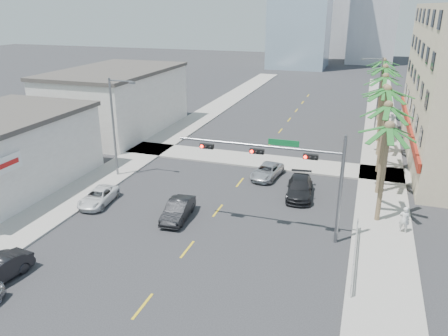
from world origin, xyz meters
name	(u,v)px	position (x,y,z in m)	size (l,w,h in m)	color
ground	(160,285)	(0.00, 0.00, 0.00)	(260.00, 260.00, 0.00)	#262628
sidewalk_right	(382,182)	(12.00, 20.00, 0.07)	(4.00, 120.00, 0.15)	gray
sidewalk_left	(142,154)	(-12.00, 20.00, 0.07)	(4.00, 120.00, 0.15)	gray
sidewalk_cross	(257,160)	(0.00, 22.00, 0.07)	(80.00, 4.00, 0.15)	gray
building_left_far	(117,102)	(-19.50, 28.00, 3.60)	(11.00, 18.00, 7.20)	beige
traffic_signal_mast	(291,166)	(5.78, 7.95, 5.06)	(11.12, 0.54, 7.20)	slate
palm_tree_0	(389,128)	(11.60, 12.00, 7.08)	(4.80, 4.80, 7.80)	brown
palm_tree_1	(388,107)	(11.60, 17.20, 7.43)	(4.80, 4.80, 8.16)	brown
palm_tree_2	(388,90)	(11.60, 22.40, 7.78)	(4.80, 4.80, 8.52)	brown
palm_tree_3	(386,88)	(11.60, 27.60, 7.08)	(4.80, 4.80, 7.80)	brown
palm_tree_4	(386,77)	(11.60, 32.80, 7.43)	(4.80, 4.80, 8.16)	brown
palm_tree_5	(385,68)	(11.60, 38.00, 7.78)	(4.80, 4.80, 8.52)	brown
palm_tree_6	(384,68)	(11.60, 43.20, 7.08)	(4.80, 4.80, 7.80)	brown
palm_tree_7	(384,61)	(11.60, 48.40, 7.43)	(4.80, 4.80, 8.16)	brown
streetlight_left	(115,123)	(-11.00, 14.00, 5.06)	(2.55, 0.25, 9.00)	slate
streetlight_right	(377,90)	(11.00, 38.00, 5.06)	(2.55, 0.25, 9.00)	slate
guardrail	(355,251)	(10.30, 6.00, 0.67)	(0.08, 8.08, 1.00)	silver
car_parked_far	(98,197)	(-9.40, 8.21, 0.59)	(1.96, 4.25, 1.18)	silver
car_lane_left	(178,210)	(-2.35, 7.84, 0.71)	(1.50, 4.29, 1.41)	black
car_lane_center	(267,171)	(2.00, 17.92, 0.62)	(2.04, 4.43, 1.23)	silver
car_lane_right	(300,188)	(5.50, 14.75, 0.73)	(2.05, 5.05, 1.47)	black
pedestrian	(404,219)	(13.29, 10.64, 1.09)	(0.68, 0.45, 1.87)	silver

